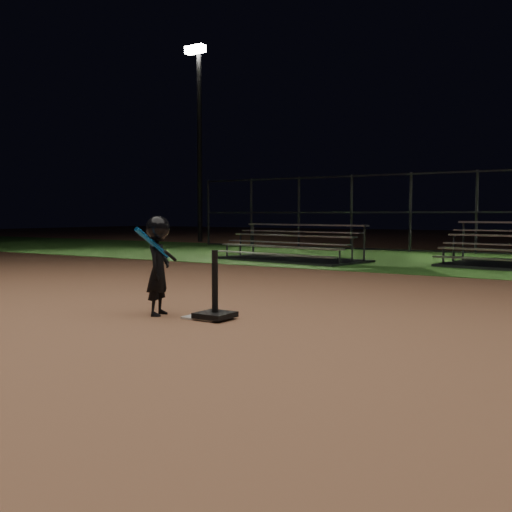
{
  "coord_description": "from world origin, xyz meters",
  "views": [
    {
      "loc": [
        4.12,
        -5.34,
        1.18
      ],
      "look_at": [
        0.0,
        1.0,
        0.65
      ],
      "focal_mm": 41.68,
      "sensor_mm": 36.0,
      "label": 1
    }
  ],
  "objects_px": {
    "bleacher_left": "(291,253)",
    "batting_tee": "(215,305)",
    "child_batter": "(158,263)",
    "home_plate": "(208,317)",
    "light_pole_left": "(199,127)"
  },
  "relations": [
    {
      "from": "bleacher_left",
      "to": "batting_tee",
      "type": "bearing_deg",
      "value": -56.78
    },
    {
      "from": "batting_tee",
      "to": "child_batter",
      "type": "xyz_separation_m",
      "value": [
        -0.73,
        -0.12,
        0.46
      ]
    },
    {
      "from": "child_batter",
      "to": "home_plate",
      "type": "bearing_deg",
      "value": -93.87
    },
    {
      "from": "home_plate",
      "to": "bleacher_left",
      "type": "relative_size",
      "value": 0.11
    },
    {
      "from": "home_plate",
      "to": "batting_tee",
      "type": "distance_m",
      "value": 0.21
    },
    {
      "from": "batting_tee",
      "to": "light_pole_left",
      "type": "xyz_separation_m",
      "value": [
        -12.14,
        15.0,
        4.78
      ]
    },
    {
      "from": "home_plate",
      "to": "child_batter",
      "type": "relative_size",
      "value": 0.39
    },
    {
      "from": "home_plate",
      "to": "batting_tee",
      "type": "bearing_deg",
      "value": -21.99
    },
    {
      "from": "home_plate",
      "to": "bleacher_left",
      "type": "xyz_separation_m",
      "value": [
        -3.37,
        7.83,
        0.18
      ]
    },
    {
      "from": "light_pole_left",
      "to": "bleacher_left",
      "type": "bearing_deg",
      "value": -39.5
    },
    {
      "from": "bleacher_left",
      "to": "light_pole_left",
      "type": "height_order",
      "value": "light_pole_left"
    },
    {
      "from": "home_plate",
      "to": "batting_tee",
      "type": "relative_size",
      "value": 0.59
    },
    {
      "from": "batting_tee",
      "to": "light_pole_left",
      "type": "bearing_deg",
      "value": 128.98
    },
    {
      "from": "light_pole_left",
      "to": "batting_tee",
      "type": "bearing_deg",
      "value": -51.02
    },
    {
      "from": "batting_tee",
      "to": "bleacher_left",
      "type": "height_order",
      "value": "bleacher_left"
    }
  ]
}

